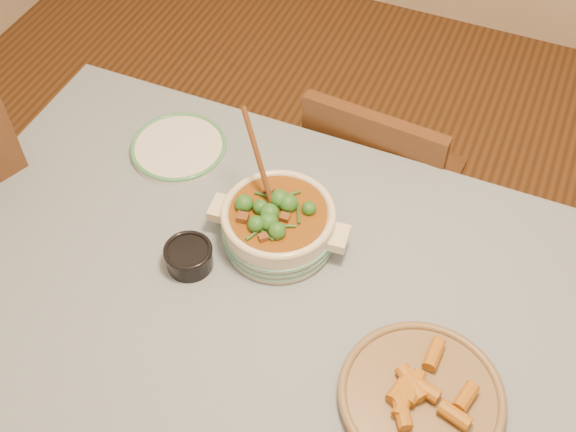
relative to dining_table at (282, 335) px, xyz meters
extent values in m
cube|color=brown|center=(0.00, 0.00, 0.06)|extent=(1.60, 1.00, 0.05)
cube|color=gray|center=(0.00, 0.00, 0.09)|extent=(1.68, 1.08, 0.01)
cylinder|color=brown|center=(-0.73, 0.43, -0.31)|extent=(0.07, 0.07, 0.70)
cylinder|color=beige|center=(-0.08, 0.18, 0.14)|extent=(0.27, 0.27, 0.10)
torus|color=beige|center=(-0.08, 0.18, 0.19)|extent=(0.25, 0.25, 0.02)
cube|color=beige|center=(0.05, 0.19, 0.15)|extent=(0.05, 0.07, 0.02)
cube|color=beige|center=(-0.22, 0.16, 0.15)|extent=(0.05, 0.07, 0.02)
cylinder|color=brown|center=(-0.08, 0.18, 0.18)|extent=(0.22, 0.22, 0.02)
cylinder|color=white|center=(-0.43, 0.34, 0.10)|extent=(0.29, 0.29, 0.02)
torus|color=#449764|center=(-0.43, 0.34, 0.11)|extent=(0.24, 0.24, 0.01)
cylinder|color=black|center=(-0.24, 0.04, 0.12)|extent=(0.11, 0.11, 0.05)
torus|color=black|center=(-0.24, 0.04, 0.14)|extent=(0.11, 0.11, 0.01)
cylinder|color=black|center=(-0.24, 0.04, 0.13)|extent=(0.09, 0.09, 0.01)
cylinder|color=olive|center=(0.33, -0.08, 0.10)|extent=(0.38, 0.38, 0.02)
torus|color=olive|center=(0.33, -0.08, 0.11)|extent=(0.32, 0.32, 0.02)
cube|color=#533519|center=(0.02, 0.75, -0.25)|extent=(0.42, 0.42, 0.04)
cube|color=#533519|center=(0.01, 0.57, -0.04)|extent=(0.39, 0.07, 0.42)
cylinder|color=#533519|center=(0.20, 0.90, -0.46)|extent=(0.04, 0.04, 0.42)
cylinder|color=#533519|center=(-0.13, 0.92, -0.46)|extent=(0.04, 0.04, 0.42)
cylinder|color=#533519|center=(0.18, 0.57, -0.46)|extent=(0.04, 0.04, 0.42)
cylinder|color=#533519|center=(-0.16, 0.59, -0.46)|extent=(0.04, 0.04, 0.42)
cylinder|color=#533519|center=(-0.79, 0.13, -0.41)|extent=(0.04, 0.04, 0.50)
camera|label=1|loc=(0.33, -0.74, 1.40)|focal=45.00mm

